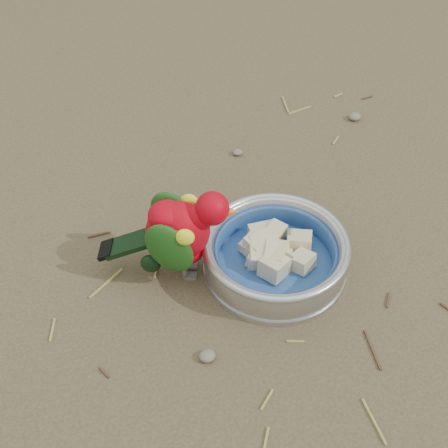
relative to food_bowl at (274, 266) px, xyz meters
name	(u,v)px	position (x,y,z in m)	size (l,w,h in m)	color
ground	(267,294)	(-0.03, -0.04, -0.01)	(60.00, 60.00, 0.00)	brown
food_bowl	(274,266)	(0.00, 0.00, 0.00)	(0.21, 0.21, 0.02)	#B2B2BA
bowl_wall	(276,253)	(0.00, 0.00, 0.03)	(0.21, 0.21, 0.04)	#B2B2BA
fruit_wedges	(275,256)	(0.00, 0.00, 0.02)	(0.13, 0.13, 0.03)	beige
lory_parrot	(181,237)	(-0.13, 0.04, 0.07)	(0.09, 0.18, 0.15)	#AE0210
ground_debris	(226,283)	(-0.08, 0.00, -0.01)	(0.90, 0.80, 0.01)	#958B49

